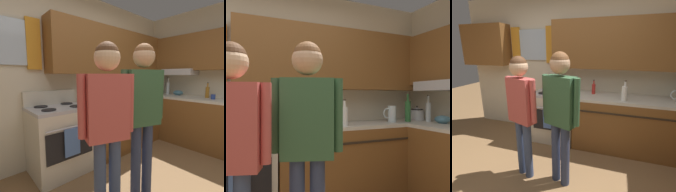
% 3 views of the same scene
% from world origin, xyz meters
% --- Properties ---
extents(back_wall_unit, '(4.60, 0.42, 2.60)m').
position_xyz_m(back_wall_unit, '(0.09, 1.81, 1.48)').
color(back_wall_unit, beige).
rests_on(back_wall_unit, ground).
extents(kitchen_counter_run, '(2.21, 2.25, 0.90)m').
position_xyz_m(kitchen_counter_run, '(1.53, 1.06, 0.45)').
color(kitchen_counter_run, brown).
rests_on(kitchen_counter_run, ground).
extents(stove_oven, '(0.74, 0.67, 1.10)m').
position_xyz_m(stove_oven, '(-0.30, 1.54, 0.47)').
color(stove_oven, beige).
rests_on(stove_oven, ground).
extents(bottle_wine_green, '(0.08, 0.08, 0.39)m').
position_xyz_m(bottle_wine_green, '(1.86, 1.43, 1.05)').
color(bottle_wine_green, '#2D6633').
rests_on(bottle_wine_green, kitchen_counter_run).
extents(bottle_tall_clear, '(0.07, 0.07, 0.37)m').
position_xyz_m(bottle_tall_clear, '(2.11, 1.31, 1.04)').
color(bottle_tall_clear, silver).
rests_on(bottle_tall_clear, kitchen_counter_run).
extents(bottle_milk_white, '(0.08, 0.08, 0.31)m').
position_xyz_m(bottle_milk_white, '(0.86, 1.37, 1.02)').
color(bottle_milk_white, white).
rests_on(bottle_milk_white, kitchen_counter_run).
extents(bottle_sauce_red, '(0.06, 0.06, 0.25)m').
position_xyz_m(bottle_sauce_red, '(0.37, 1.63, 0.99)').
color(bottle_sauce_red, red).
rests_on(bottle_sauce_red, kitchen_counter_run).
extents(bottle_oil_amber, '(0.06, 0.06, 0.29)m').
position_xyz_m(bottle_oil_amber, '(2.12, 0.53, 1.01)').
color(bottle_oil_amber, '#B27223').
rests_on(bottle_oil_amber, kitchen_counter_run).
extents(mug_cobalt_blue, '(0.11, 0.07, 0.08)m').
position_xyz_m(mug_cobalt_blue, '(2.01, 0.39, 0.94)').
color(mug_cobalt_blue, '#2D479E').
rests_on(mug_cobalt_blue, kitchen_counter_run).
extents(stovetop_kettle, '(0.27, 0.20, 0.21)m').
position_xyz_m(stovetop_kettle, '(2.13, 1.55, 1.00)').
color(stovetop_kettle, silver).
rests_on(stovetop_kettle, kitchen_counter_run).
extents(water_pitcher, '(0.19, 0.11, 0.22)m').
position_xyz_m(water_pitcher, '(1.62, 1.48, 1.01)').
color(water_pitcher, silver).
rests_on(water_pitcher, kitchen_counter_run).
extents(mixing_bowl, '(0.20, 0.20, 0.10)m').
position_xyz_m(mixing_bowl, '(2.13, 1.09, 0.95)').
color(mixing_bowl, teal).
rests_on(mixing_bowl, kitchen_counter_run).
extents(adult_left, '(0.47, 0.26, 1.58)m').
position_xyz_m(adult_left, '(-0.35, 0.48, 0.99)').
color(adult_left, '#38476B').
rests_on(adult_left, ground).
extents(adult_in_plaid, '(0.48, 0.27, 1.63)m').
position_xyz_m(adult_in_plaid, '(0.15, 0.50, 1.03)').
color(adult_in_plaid, '#2D3856').
rests_on(adult_in_plaid, ground).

